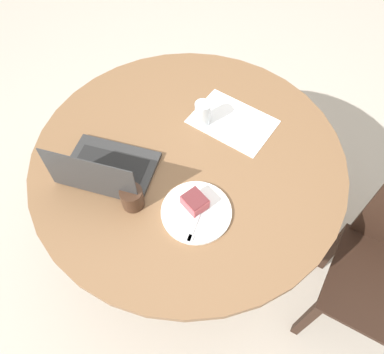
{
  "coord_description": "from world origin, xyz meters",
  "views": [
    {
      "loc": [
        0.52,
        -0.73,
        1.96
      ],
      "look_at": [
        0.09,
        -0.1,
        0.78
      ],
      "focal_mm": 35.0,
      "sensor_mm": 36.0,
      "label": 1
    }
  ],
  "objects": [
    {
      "name": "ground_plane",
      "position": [
        0.0,
        0.0,
        0.0
      ],
      "size": [
        12.0,
        12.0,
        0.0
      ],
      "primitive_type": "plane",
      "color": "#B7AD9E"
    },
    {
      "name": "dining_table",
      "position": [
        0.0,
        0.0,
        0.59
      ],
      "size": [
        1.27,
        1.27,
        0.74
      ],
      "color": "brown",
      "rests_on": "ground_plane"
    },
    {
      "name": "paper_document",
      "position": [
        0.05,
        0.26,
        0.75
      ],
      "size": [
        0.34,
        0.24,
        0.0
      ],
      "rotation": [
        0.0,
        0.0,
        -0.01
      ],
      "color": "white",
      "rests_on": "dining_table"
    },
    {
      "name": "plate",
      "position": [
        0.17,
        -0.2,
        0.75
      ],
      "size": [
        0.26,
        0.26,
        0.01
      ],
      "color": "white",
      "rests_on": "dining_table"
    },
    {
      "name": "cake_slice",
      "position": [
        0.15,
        -0.18,
        0.78
      ],
      "size": [
        0.1,
        0.09,
        0.05
      ],
      "rotation": [
        0.0,
        0.0,
        1.28
      ],
      "color": "#B74C51",
      "rests_on": "plate"
    },
    {
      "name": "fork",
      "position": [
        0.2,
        -0.25,
        0.76
      ],
      "size": [
        0.06,
        0.17,
        0.0
      ],
      "rotation": [
        0.0,
        0.0,
        4.97
      ],
      "color": "silver",
      "rests_on": "plate"
    },
    {
      "name": "coffee_glass",
      "position": [
        -0.04,
        -0.3,
        0.79
      ],
      "size": [
        0.08,
        0.08,
        0.09
      ],
      "color": "#3D2619",
      "rests_on": "dining_table"
    },
    {
      "name": "water_glass",
      "position": [
        -0.05,
        0.18,
        0.8
      ],
      "size": [
        0.07,
        0.07,
        0.11
      ],
      "color": "silver",
      "rests_on": "dining_table"
    },
    {
      "name": "laptop",
      "position": [
        -0.2,
        -0.25,
        0.78
      ],
      "size": [
        0.4,
        0.34,
        0.22
      ],
      "rotation": [
        0.0,
        0.0,
        6.6
      ],
      "color": "#2D2D2D",
      "rests_on": "dining_table"
    }
  ]
}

